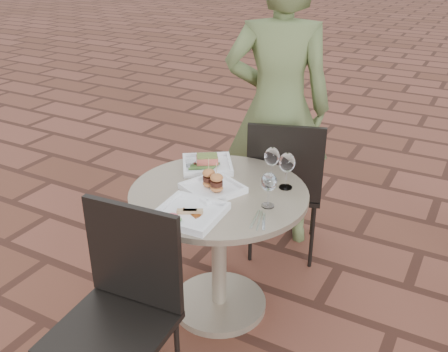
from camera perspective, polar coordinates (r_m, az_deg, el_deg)
The scene contains 13 objects.
ground at distance 3.06m, azimuth 3.08°, elevation -12.14°, with size 60.00×60.00×0.00m, color brown.
cafe_table at distance 2.62m, azimuth -0.58°, elevation -6.49°, with size 0.90×0.90×0.73m.
chair_far at distance 3.05m, azimuth 6.98°, elevation -0.34°, with size 0.56×0.56×0.93m.
chair_near at distance 2.13m, azimuth -11.58°, elevation -13.59°, with size 0.47×0.47×0.93m.
diner at distance 3.14m, azimuth 6.15°, elevation 7.61°, with size 0.66×0.44×1.82m, color #536135.
plate_salmon at distance 2.74m, azimuth -1.95°, elevation 1.41°, with size 0.37×0.37×0.07m.
plate_sliders at distance 2.48m, azimuth -1.29°, elevation -1.06°, with size 0.34×0.34×0.16m.
plate_tuna at distance 2.27m, azimuth -3.97°, elevation -4.21°, with size 0.30×0.30×0.03m.
wine_glass_right at distance 2.31m, azimuth 5.14°, elevation -0.79°, with size 0.07×0.07×0.17m.
wine_glass_mid at distance 2.56m, azimuth 5.51°, elevation 2.16°, with size 0.08×0.08×0.18m.
wine_glass_far at distance 2.49m, azimuth 7.21°, elevation 1.45°, with size 0.08×0.08×0.19m.
steel_ramekin at distance 2.74m, azimuth -3.82°, elevation 1.34°, with size 0.06×0.06×0.04m, color silver.
cutlery_set at distance 2.25m, azimuth 4.06°, elevation -5.08°, with size 0.08×0.17×0.00m, color silver, non-canonical shape.
Camera 1 is at (1.02, -2.19, 1.89)m, focal length 40.00 mm.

